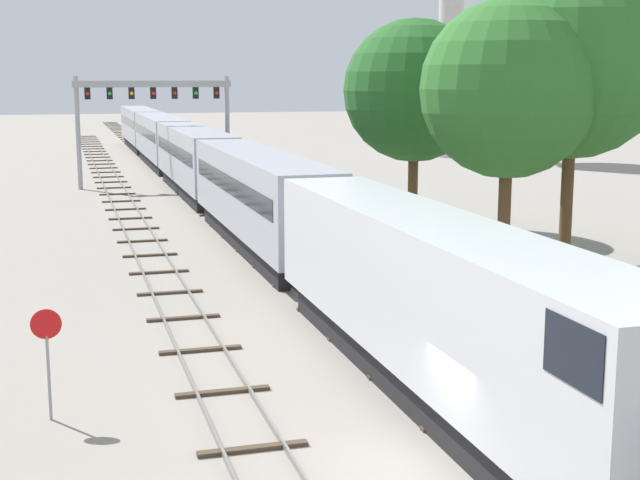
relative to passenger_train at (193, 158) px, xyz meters
The scene contains 9 objects.
ground_plane 49.31m from the passenger_train, 92.33° to the right, with size 400.00×400.00×0.00m, color gray.
track_main 11.09m from the passenger_train, 90.00° to the left, with size 2.60×200.00×0.16m.
track_near 11.02m from the passenger_train, 120.87° to the right, with size 2.60×160.00×0.16m.
passenger_train is the anchor object (origin of this frame).
signal_gantry 6.60m from the passenger_train, 114.42° to the left, with size 12.10×0.49×8.57m.
stop_sign 45.04m from the passenger_train, 102.83° to the right, with size 0.76×0.08×2.88m.
trackside_tree_left 32.95m from the passenger_train, 73.69° to the right, with size 7.67×7.67×11.85m.
trackside_tree_mid 33.62m from the passenger_train, 67.50° to the right, with size 8.54×8.54×13.41m.
trackside_tree_right 22.18m from the passenger_train, 63.59° to the right, with size 7.89×7.89×11.72m.
Camera 1 is at (-7.49, -17.43, 8.53)m, focal length 50.91 mm.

